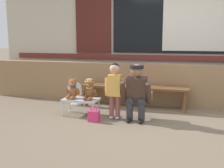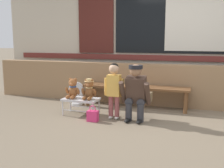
{
  "view_description": "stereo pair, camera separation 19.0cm",
  "coord_description": "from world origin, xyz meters",
  "views": [
    {
      "loc": [
        0.48,
        -4.12,
        1.35
      ],
      "look_at": [
        -0.85,
        0.51,
        0.55
      ],
      "focal_mm": 43.32,
      "sensor_mm": 36.0,
      "label": 1
    },
    {
      "loc": [
        0.66,
        -4.06,
        1.35
      ],
      "look_at": [
        -0.85,
        0.51,
        0.55
      ],
      "focal_mm": 43.32,
      "sensor_mm": 36.0,
      "label": 2
    }
  ],
  "objects": [
    {
      "name": "teddy_bear_with_hat",
      "position": [
        -1.2,
        0.26,
        0.47
      ],
      "size": [
        0.28,
        0.27,
        0.36
      ],
      "color": "brown",
      "rests_on": "small_display_bench"
    },
    {
      "name": "small_display_bench",
      "position": [
        -1.36,
        0.26,
        0.27
      ],
      "size": [
        0.64,
        0.36,
        0.3
      ],
      "color": "silver",
      "rests_on": "ground"
    },
    {
      "name": "ground_plane",
      "position": [
        0.0,
        0.0,
        0.0
      ],
      "size": [
        60.0,
        60.0,
        0.0
      ],
      "primitive_type": "plane",
      "color": "#756651"
    },
    {
      "name": "adult_crouching",
      "position": [
        -0.34,
        0.25,
        0.48
      ],
      "size": [
        0.5,
        0.49,
        0.95
      ],
      "color": "#333338",
      "rests_on": "ground"
    },
    {
      "name": "shop_facade",
      "position": [
        0.0,
        1.94,
        1.76
      ],
      "size": [
        8.0,
        0.26,
        3.5
      ],
      "color": "beige",
      "rests_on": "ground"
    },
    {
      "name": "brick_low_wall",
      "position": [
        0.0,
        1.43,
        0.42
      ],
      "size": [
        7.84,
        0.25,
        0.85
      ],
      "primitive_type": "cube",
      "color": "#997551",
      "rests_on": "ground"
    },
    {
      "name": "wooden_bench_long",
      "position": [
        -0.55,
        1.06,
        0.37
      ],
      "size": [
        2.1,
        0.4,
        0.44
      ],
      "color": "brown",
      "rests_on": "ground"
    },
    {
      "name": "handbag_on_ground",
      "position": [
        -1.01,
        -0.05,
        0.1
      ],
      "size": [
        0.18,
        0.11,
        0.27
      ],
      "color": "#E53370",
      "rests_on": "ground"
    },
    {
      "name": "teddy_bear_plain",
      "position": [
        -1.52,
        0.26,
        0.46
      ],
      "size": [
        0.28,
        0.26,
        0.36
      ],
      "color": "#93562D",
      "rests_on": "small_display_bench"
    },
    {
      "name": "floor_fan",
      "position": [
        -1.76,
        0.91,
        0.24
      ],
      "size": [
        0.34,
        0.24,
        0.48
      ],
      "color": "silver",
      "rests_on": "ground"
    },
    {
      "name": "child_standing",
      "position": [
        -0.72,
        0.21,
        0.59
      ],
      "size": [
        0.35,
        0.18,
        0.96
      ],
      "color": "#994C4C",
      "rests_on": "ground"
    }
  ]
}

